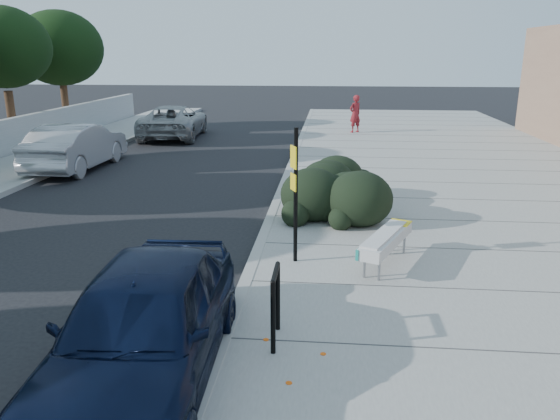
{
  "coord_description": "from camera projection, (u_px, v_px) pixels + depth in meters",
  "views": [
    {
      "loc": [
        1.44,
        -8.73,
        4.0
      ],
      "look_at": [
        0.46,
        1.57,
        1.0
      ],
      "focal_mm": 35.0,
      "sensor_mm": 36.0,
      "label": 1
    }
  ],
  "objects": [
    {
      "name": "sign_post",
      "position": [
        295.0,
        187.0,
        10.05
      ],
      "size": [
        0.15,
        0.28,
        2.56
      ],
      "rotation": [
        0.0,
        0.0,
        0.42
      ],
      "color": "black",
      "rests_on": "sidewalk_near"
    },
    {
      "name": "suv_silver",
      "position": [
        174.0,
        121.0,
        26.37
      ],
      "size": [
        2.99,
        5.78,
        1.56
      ],
      "primitive_type": "imported",
      "rotation": [
        0.0,
        0.0,
        3.22
      ],
      "color": "#949799",
      "rests_on": "ground"
    },
    {
      "name": "tree_far_e",
      "position": [
        2.0,
        48.0,
        22.96
      ],
      "size": [
        4.0,
        4.0,
        5.9
      ],
      "color": "#332114",
      "rests_on": "ground"
    },
    {
      "name": "ground",
      "position": [
        246.0,
        288.0,
        9.6
      ],
      "size": [
        120.0,
        120.0,
        0.0
      ],
      "primitive_type": "plane",
      "color": "black",
      "rests_on": "ground"
    },
    {
      "name": "wagon_silver",
      "position": [
        77.0,
        146.0,
        19.18
      ],
      "size": [
        1.82,
        4.99,
        1.63
      ],
      "primitive_type": "imported",
      "rotation": [
        0.0,
        0.0,
        3.12
      ],
      "color": "#A2A3A7",
      "rests_on": "ground"
    },
    {
      "name": "hedge",
      "position": [
        333.0,
        180.0,
        13.93
      ],
      "size": [
        1.98,
        3.83,
        1.42
      ],
      "primitive_type": "ellipsoid",
      "rotation": [
        0.0,
        0.0,
        -0.02
      ],
      "color": "black",
      "rests_on": "sidewalk_near"
    },
    {
      "name": "curb_near",
      "position": [
        275.0,
        207.0,
        14.35
      ],
      "size": [
        0.22,
        50.0,
        0.17
      ],
      "primitive_type": "cube",
      "color": "#9E9E99",
      "rests_on": "ground"
    },
    {
      "name": "pedestrian",
      "position": [
        355.0,
        114.0,
        26.99
      ],
      "size": [
        0.79,
        0.76,
        1.83
      ],
      "primitive_type": "imported",
      "rotation": [
        0.0,
        0.0,
        3.82
      ],
      "color": "maroon",
      "rests_on": "sidewalk_near"
    },
    {
      "name": "bike_rack",
      "position": [
        275.0,
        299.0,
        7.4
      ],
      "size": [
        0.07,
        0.72,
        1.05
      ],
      "rotation": [
        0.0,
        0.0,
        0.0
      ],
      "color": "black",
      "rests_on": "sidewalk_near"
    },
    {
      "name": "tree_far_f",
      "position": [
        59.0,
        48.0,
        27.74
      ],
      "size": [
        4.4,
        4.4,
        6.07
      ],
      "color": "#332114",
      "rests_on": "ground"
    },
    {
      "name": "bench",
      "position": [
        386.0,
        240.0,
        10.15
      ],
      "size": [
        1.19,
        2.02,
        0.61
      ],
      "rotation": [
        0.0,
        0.0,
        -0.4
      ],
      "color": "gray",
      "rests_on": "sidewalk_near"
    },
    {
      "name": "sedan_navy",
      "position": [
        143.0,
        325.0,
        6.67
      ],
      "size": [
        1.99,
        4.66,
        1.57
      ],
      "primitive_type": "imported",
      "rotation": [
        0.0,
        0.0,
        0.03
      ],
      "color": "black",
      "rests_on": "ground"
    },
    {
      "name": "sidewalk_near",
      "position": [
        494.0,
        213.0,
        13.84
      ],
      "size": [
        11.2,
        50.0,
        0.15
      ],
      "primitive_type": "cube",
      "color": "gray",
      "rests_on": "ground"
    }
  ]
}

